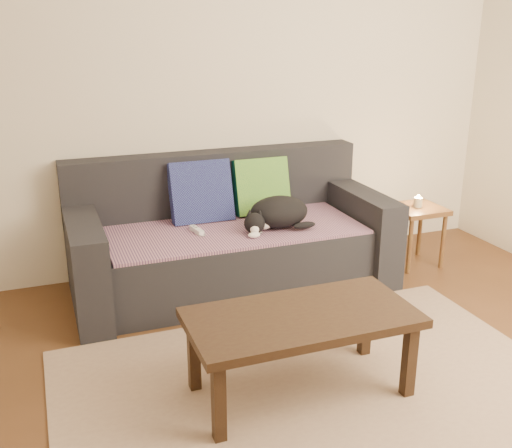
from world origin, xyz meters
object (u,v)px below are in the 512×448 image
(wii_remote_b, at_px, (254,227))
(coffee_table, at_px, (302,324))
(wii_remote_a, at_px, (197,230))
(side_table, at_px, (417,217))
(sofa, at_px, (230,242))
(cat, at_px, (277,213))

(wii_remote_b, bearing_deg, coffee_table, 165.71)
(wii_remote_a, xyz_separation_m, side_table, (1.65, -0.03, -0.09))
(wii_remote_a, relative_size, side_table, 0.34)
(sofa, height_order, coffee_table, sofa)
(wii_remote_b, distance_m, coffee_table, 1.20)
(side_table, bearing_deg, wii_remote_a, 178.84)
(cat, distance_m, wii_remote_b, 0.18)
(wii_remote_a, relative_size, coffee_table, 0.14)
(wii_remote_a, height_order, coffee_table, wii_remote_a)
(cat, bearing_deg, sofa, 159.75)
(side_table, height_order, coffee_table, side_table)
(side_table, bearing_deg, sofa, 174.85)
(wii_remote_a, bearing_deg, wii_remote_b, -111.61)
(sofa, relative_size, wii_remote_b, 14.00)
(wii_remote_a, xyz_separation_m, coffee_table, (0.17, -1.25, -0.08))
(cat, bearing_deg, side_table, 16.83)
(wii_remote_b, height_order, coffee_table, wii_remote_b)
(cat, height_order, coffee_table, cat)
(side_table, xyz_separation_m, coffee_table, (-1.49, -1.22, 0.01))
(sofa, bearing_deg, cat, -34.27)
(coffee_table, bearing_deg, side_table, 39.31)
(wii_remote_a, bearing_deg, cat, -110.00)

